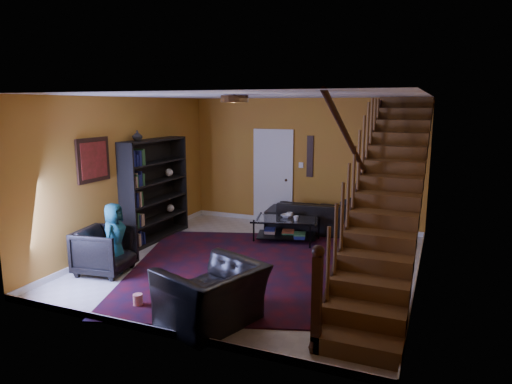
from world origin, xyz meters
TOP-DOWN VIEW (x-y plane):
  - floor at (0.00, 0.00)m, footprint 5.50×5.50m
  - room at (-1.33, 1.33)m, footprint 5.50×5.50m
  - staircase at (2.12, -0.00)m, footprint 0.95×5.02m
  - bookshelf at (-2.40, 0.60)m, footprint 0.35×1.80m
  - door at (-0.70, 2.73)m, footprint 0.82×0.05m
  - framed_picture at (-2.57, -0.90)m, footprint 0.04×0.74m
  - wall_hanging at (0.15, 2.73)m, footprint 0.14×0.03m
  - ceiling_fixture at (0.00, -0.80)m, footprint 0.40×0.40m
  - rug at (-0.09, -0.33)m, footprint 4.68×5.01m
  - sofa at (0.54, 2.30)m, footprint 2.35×1.11m
  - armchair_left at (-2.05, -1.35)m, footprint 0.91×0.89m
  - armchair_right at (0.35, -2.25)m, footprint 1.34×1.42m
  - person_adult_a at (1.02, 2.35)m, footprint 0.45×0.31m
  - person_adult_b at (1.12, 2.35)m, footprint 0.65×0.53m
  - person_child at (-1.95, -1.22)m, footprint 0.49×0.62m
  - coffee_table at (0.08, 1.40)m, footprint 1.34×0.99m
  - cup_a at (0.10, 1.51)m, footprint 0.17×0.17m
  - cup_b at (0.30, 1.31)m, footprint 0.12×0.12m
  - bowl at (0.04, 1.51)m, footprint 0.26×0.26m
  - vase at (-2.41, 0.10)m, footprint 0.18×0.18m
  - popcorn_bucket at (-0.81, -2.18)m, footprint 0.13×0.13m

SIDE VIEW (x-z plane):
  - floor at x=0.00m, z-range 0.00..0.00m
  - rug at x=-0.09m, z-range 0.00..0.02m
  - room at x=-1.33m, z-range -2.70..2.80m
  - popcorn_bucket at x=-0.81m, z-range 0.02..0.17m
  - person_adult_a at x=1.02m, z-range -0.45..0.74m
  - person_adult_b at x=1.12m, z-range -0.45..0.78m
  - coffee_table at x=0.08m, z-range 0.04..0.49m
  - sofa at x=0.54m, z-range 0.00..0.66m
  - armchair_left at x=-2.05m, z-range 0.00..0.73m
  - armchair_right at x=0.35m, z-range 0.00..0.75m
  - bowl at x=0.04m, z-range 0.46..0.51m
  - cup_b at x=0.30m, z-range 0.46..0.55m
  - cup_a at x=0.10m, z-range 0.46..0.56m
  - person_child at x=-1.95m, z-range 0.00..1.13m
  - bookshelf at x=-2.40m, z-range -0.04..1.96m
  - door at x=-0.70m, z-range 0.00..2.05m
  - staircase at x=2.12m, z-range -0.19..2.99m
  - wall_hanging at x=0.15m, z-range 1.10..2.00m
  - framed_picture at x=-2.57m, z-range 1.38..2.12m
  - vase at x=-2.41m, z-range 2.00..2.19m
  - ceiling_fixture at x=0.00m, z-range 2.69..2.79m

